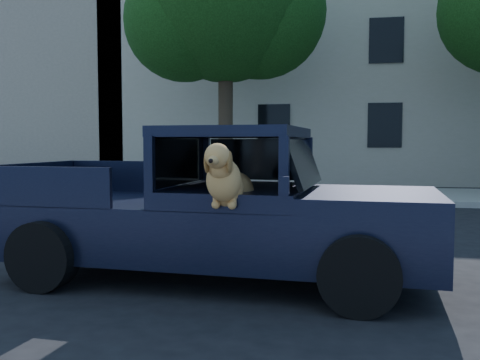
{
  "coord_description": "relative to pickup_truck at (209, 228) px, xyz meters",
  "views": [
    {
      "loc": [
        -0.54,
        -6.38,
        1.57
      ],
      "look_at": [
        -1.58,
        -0.85,
        1.18
      ],
      "focal_mm": 40.0,
      "sensor_mm": 36.0,
      "label": 1
    }
  ],
  "objects": [
    {
      "name": "street_tree_left",
      "position": [
        -1.96,
        10.09,
        5.12
      ],
      "size": [
        6.0,
        5.2,
        8.6
      ],
      "color": "#332619",
      "rests_on": "ground"
    },
    {
      "name": "ground",
      "position": [
        2.01,
        0.47,
        -0.59
      ],
      "size": [
        120.0,
        120.0,
        0.0
      ],
      "primitive_type": "plane",
      "color": "black",
      "rests_on": "ground"
    },
    {
      "name": "building_main",
      "position": [
        5.01,
        16.97,
        3.91
      ],
      "size": [
        26.0,
        6.0,
        9.0
      ],
      "primitive_type": "cube",
      "color": "#BFB39E",
      "rests_on": "ground"
    },
    {
      "name": "building_left",
      "position": [
        -12.99,
        16.97,
        3.41
      ],
      "size": [
        12.0,
        6.0,
        8.0
      ],
      "primitive_type": "cube",
      "color": "tan",
      "rests_on": "ground"
    },
    {
      "name": "pickup_truck",
      "position": [
        0.0,
        0.0,
        0.0
      ],
      "size": [
        4.99,
        2.65,
        1.74
      ],
      "rotation": [
        0.0,
        0.0,
        -0.07
      ],
      "color": "black",
      "rests_on": "ground"
    },
    {
      "name": "far_sidewalk",
      "position": [
        2.01,
        9.67,
        -0.51
      ],
      "size": [
        60.0,
        4.0,
        0.15
      ],
      "primitive_type": "cube",
      "color": "gray",
      "rests_on": "ground"
    }
  ]
}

